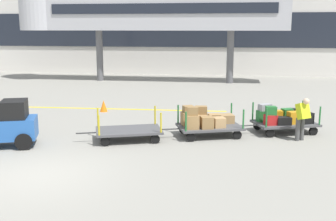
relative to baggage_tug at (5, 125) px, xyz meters
The scene contains 10 objects.
ground_plane 3.40m from the baggage_tug, 47.04° to the right, with size 120.00×120.00×0.00m, color gray.
apron_lead_line 6.90m from the baggage_tug, 97.65° to the left, with size 16.47×0.20×0.01m, color yellow.
terminal_building 23.80m from the baggage_tug, 84.51° to the left, with size 61.65×2.51×6.79m.
jet_bridge 18.09m from the baggage_tug, 87.42° to the left, with size 19.76×3.00×6.34m.
baggage_tug is the anchor object (origin of this frame).
baggage_cart_lead 4.18m from the baggage_tug, 19.53° to the left, with size 3.07×2.09×1.10m.
baggage_cart_middle 7.02m from the baggage_tug, 19.93° to the left, with size 3.07×2.09×1.20m.
baggage_cart_tail 10.12m from the baggage_tug, 19.62° to the left, with size 3.07×2.09×1.10m.
baggage_handler 10.26m from the baggage_tug, 12.69° to the left, with size 0.57×0.57×1.56m.
safety_cone_far 6.40m from the baggage_tug, 76.50° to the left, with size 0.36×0.36×0.55m, color orange.
Camera 1 is at (5.21, -10.11, 3.98)m, focal length 44.20 mm.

